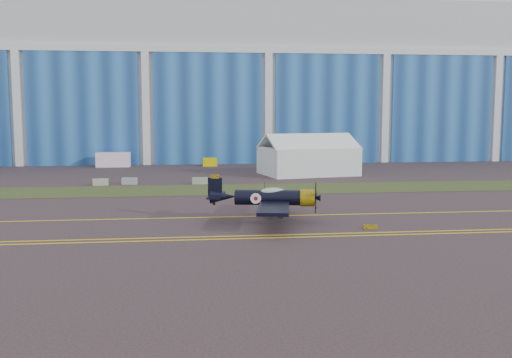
{
  "coord_description": "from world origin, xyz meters",
  "views": [
    {
      "loc": [
        6.81,
        -59.39,
        9.85
      ],
      "look_at": [
        14.0,
        1.18,
        2.77
      ],
      "focal_mm": 42.0,
      "sensor_mm": 36.0,
      "label": 1
    }
  ],
  "objects": [
    {
      "name": "barrier_b",
      "position": [
        -0.57,
        20.64,
        0.45
      ],
      "size": [
        2.06,
        0.83,
        0.9
      ],
      "primitive_type": "cube",
      "rotation": [
        0.0,
        0.0,
        -0.12
      ],
      "color": "#909599",
      "rests_on": "ground"
    },
    {
      "name": "barrier_c",
      "position": [
        8.7,
        19.87,
        0.45
      ],
      "size": [
        2.06,
        0.83,
        0.9
      ],
      "primitive_type": "cube",
      "rotation": [
        0.0,
        0.0,
        -0.12
      ],
      "color": "gray",
      "rests_on": "ground"
    },
    {
      "name": "tug",
      "position": [
        11.09,
        45.36,
        0.72
      ],
      "size": [
        2.5,
        1.6,
        1.44
      ],
      "primitive_type": "cube",
      "rotation": [
        0.0,
        0.0,
        0.02
      ],
      "color": "#DEC800",
      "rests_on": "ground"
    },
    {
      "name": "taxiway_centreline",
      "position": [
        0.0,
        -5.0,
        0.01
      ],
      "size": [
        200.0,
        0.2,
        0.02
      ],
      "primitive_type": "cube",
      "color": "yellow",
      "rests_on": "ground"
    },
    {
      "name": "hangar",
      "position": [
        0.0,
        71.79,
        14.96
      ],
      "size": [
        220.0,
        45.7,
        30.0
      ],
      "color": "silver",
      "rests_on": "ground"
    },
    {
      "name": "barrier_a",
      "position": [
        -4.22,
        19.94,
        0.45
      ],
      "size": [
        2.05,
        0.79,
        0.9
      ],
      "primitive_type": "cube",
      "rotation": [
        0.0,
        0.0,
        0.1
      ],
      "color": "#989B83",
      "rests_on": "ground"
    },
    {
      "name": "ground",
      "position": [
        0.0,
        0.0,
        0.0
      ],
      "size": [
        260.0,
        260.0,
        0.0
      ],
      "primitive_type": "plane",
      "color": "#3A2C31",
      "rests_on": "ground"
    },
    {
      "name": "guard_board_right",
      "position": [
        22.0,
        -12.0,
        0.17
      ],
      "size": [
        1.2,
        0.15,
        0.35
      ],
      "primitive_type": "cube",
      "color": "yellow",
      "rests_on": "ground"
    },
    {
      "name": "edge_line_near",
      "position": [
        0.0,
        -14.5,
        0.01
      ],
      "size": [
        80.0,
        0.2,
        0.02
      ],
      "primitive_type": "cube",
      "color": "yellow",
      "rests_on": "ground"
    },
    {
      "name": "warbird",
      "position": [
        14.0,
        -7.82,
        2.17
      ],
      "size": [
        13.26,
        15.11,
        3.96
      ],
      "rotation": [
        0.0,
        0.0,
        -0.18
      ],
      "color": "black",
      "rests_on": "ground"
    },
    {
      "name": "edge_line_far",
      "position": [
        0.0,
        -13.5,
        0.01
      ],
      "size": [
        80.0,
        0.2,
        0.02
      ],
      "primitive_type": "cube",
      "color": "yellow",
      "rests_on": "ground"
    },
    {
      "name": "shipping_container",
      "position": [
        -5.58,
        46.01,
        1.24
      ],
      "size": [
        5.74,
        2.34,
        2.48
      ],
      "primitive_type": "cube",
      "rotation": [
        0.0,
        0.0,
        -0.01
      ],
      "color": "white",
      "rests_on": "ground"
    },
    {
      "name": "tent",
      "position": [
        25.41,
        30.02,
        3.15
      ],
      "size": [
        15.2,
        12.32,
        6.3
      ],
      "rotation": [
        0.0,
        0.0,
        0.19
      ],
      "color": "white",
      "rests_on": "ground"
    },
    {
      "name": "grass_median",
      "position": [
        0.0,
        14.0,
        0.02
      ],
      "size": [
        260.0,
        10.0,
        0.02
      ],
      "primitive_type": "cube",
      "color": "#475128",
      "rests_on": "ground"
    }
  ]
}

